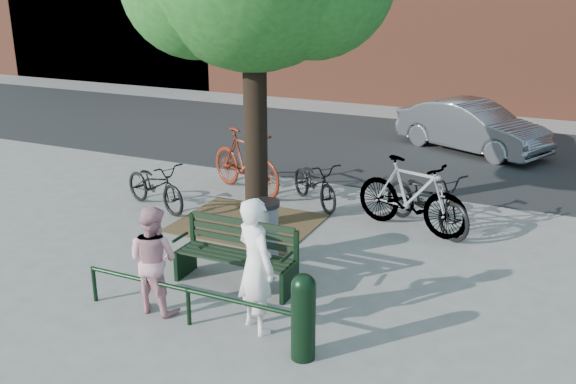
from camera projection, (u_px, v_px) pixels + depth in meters
The scene contains 15 objects.
ground at pixel (236, 285), 9.14m from camera, with size 90.00×90.00×0.00m, color gray.
dirt_pit at pixel (247, 223), 11.43m from camera, with size 2.40×2.00×0.02m, color brown.
road at pixel (398, 148), 16.46m from camera, with size 40.00×7.00×0.01m, color black.
park_bench at pixel (238, 252), 9.05m from camera, with size 1.74×0.54×0.97m.
guard_railing at pixel (188, 296), 7.98m from camera, with size 3.06×0.06×0.51m.
person_left at pixel (256, 265), 7.74m from camera, with size 0.63×0.41×1.72m, color white.
person_right at pixel (153, 259), 8.25m from camera, with size 0.70×0.55×1.44m, color #CC8C94.
bollard at pixel (303, 314), 7.22m from camera, with size 0.28×0.28×1.06m.
litter_bin at pixel (264, 232), 9.70m from camera, with size 0.49×0.49×1.00m.
bicycle_a at pixel (155, 185), 12.06m from camera, with size 0.62×1.77×0.93m, color black.
bicycle_b at pixel (246, 161), 12.94m from camera, with size 0.60×2.14×1.29m, color #571A0C.
bicycle_c at pixel (315, 182), 12.25m from camera, with size 0.60×1.71×0.90m, color black.
bicycle_d at pixel (412, 195), 10.95m from camera, with size 0.60×2.12×1.27m, color gray.
bicycle_e at pixel (427, 199), 11.05m from camera, with size 0.71×2.04×1.07m, color black.
parked_car at pixel (472, 127), 16.02m from camera, with size 1.34×3.84×1.27m, color slate.
Camera 1 is at (4.13, -7.17, 4.16)m, focal length 40.00 mm.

